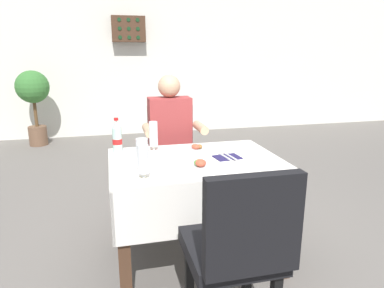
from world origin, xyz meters
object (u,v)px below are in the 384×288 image
at_px(chair_near_camera_side, 238,248).
at_px(plate_near_camera, 200,166).
at_px(plate_far_diner, 195,149).
at_px(napkin_cutlery_set, 227,157).
at_px(beer_glass_left, 154,136).
at_px(cola_bottle_primary, 117,137).
at_px(potted_plant_corner, 33,95).
at_px(beer_glass_middle, 143,161).
at_px(main_dining_table, 195,183).
at_px(beer_glass_right, 142,154).
at_px(seated_diner_far, 171,140).
at_px(wall_bottle_rack, 128,29).
at_px(chair_far_diner_seat, 174,153).

height_order(chair_near_camera_side, plate_near_camera, chair_near_camera_side).
distance_m(plate_far_diner, napkin_cutlery_set, 0.29).
height_order(plate_near_camera, plate_far_diner, plate_near_camera).
height_order(beer_glass_left, cola_bottle_primary, cola_bottle_primary).
bearing_deg(potted_plant_corner, beer_glass_middle, -71.61).
distance_m(main_dining_table, beer_glass_left, 0.47).
xyz_separation_m(plate_near_camera, beer_glass_right, (-0.35, 0.04, 0.09)).
xyz_separation_m(chair_near_camera_side, seated_diner_far, (-0.04, 1.50, 0.16)).
distance_m(napkin_cutlery_set, wall_bottle_rack, 4.22).
bearing_deg(wall_bottle_rack, beer_glass_left, -91.39).
xyz_separation_m(chair_far_diner_seat, cola_bottle_primary, (-0.50, -0.50, 0.30)).
distance_m(beer_glass_middle, napkin_cutlery_set, 0.66).
bearing_deg(potted_plant_corner, seated_diner_far, -61.00).
bearing_deg(plate_near_camera, potted_plant_corner, 113.47).
xyz_separation_m(main_dining_table, beer_glass_left, (-0.24, 0.28, 0.28)).
distance_m(chair_near_camera_side, plate_near_camera, 0.65).
relative_size(seated_diner_far, potted_plant_corner, 1.06).
xyz_separation_m(chair_far_diner_seat, beer_glass_left, (-0.24, -0.52, 0.30)).
relative_size(chair_near_camera_side, potted_plant_corner, 0.82).
height_order(plate_near_camera, potted_plant_corner, potted_plant_corner).
xyz_separation_m(beer_glass_left, wall_bottle_rack, (0.09, 3.76, 0.99)).
bearing_deg(napkin_cutlery_set, beer_glass_middle, -155.35).
relative_size(beer_glass_right, napkin_cutlery_set, 1.01).
xyz_separation_m(seated_diner_far, beer_glass_left, (-0.20, -0.42, 0.14)).
relative_size(plate_near_camera, napkin_cutlery_set, 1.30).
bearing_deg(chair_far_diner_seat, cola_bottle_primary, -134.83).
distance_m(plate_near_camera, potted_plant_corner, 4.21).
height_order(beer_glass_middle, cola_bottle_primary, cola_bottle_primary).
bearing_deg(chair_near_camera_side, plate_near_camera, 91.58).
height_order(chair_far_diner_seat, beer_glass_left, chair_far_diner_seat).
height_order(chair_far_diner_seat, napkin_cutlery_set, chair_far_diner_seat).
distance_m(beer_glass_left, beer_glass_right, 0.44).
bearing_deg(main_dining_table, plate_far_diner, 77.63).
height_order(main_dining_table, beer_glass_middle, beer_glass_middle).
bearing_deg(plate_far_diner, beer_glass_left, 166.71).
distance_m(chair_far_diner_seat, potted_plant_corner, 3.34).
height_order(beer_glass_middle, napkin_cutlery_set, beer_glass_middle).
bearing_deg(beer_glass_right, cola_bottle_primary, 106.99).
xyz_separation_m(napkin_cutlery_set, wall_bottle_rack, (-0.37, 4.06, 1.09)).
distance_m(chair_far_diner_seat, wall_bottle_rack, 3.48).
bearing_deg(main_dining_table, potted_plant_corner, 114.75).
height_order(chair_near_camera_side, cola_bottle_primary, cola_bottle_primary).
bearing_deg(chair_far_diner_seat, beer_glass_middle, -108.92).
bearing_deg(wall_bottle_rack, main_dining_table, -87.83).
distance_m(chair_near_camera_side, beer_glass_left, 1.15).
relative_size(beer_glass_middle, potted_plant_corner, 0.17).
bearing_deg(beer_glass_middle, plate_near_camera, 16.31).
height_order(plate_far_diner, beer_glass_left, beer_glass_left).
distance_m(main_dining_table, plate_far_diner, 0.28).
xyz_separation_m(seated_diner_far, beer_glass_right, (-0.33, -0.84, 0.14)).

